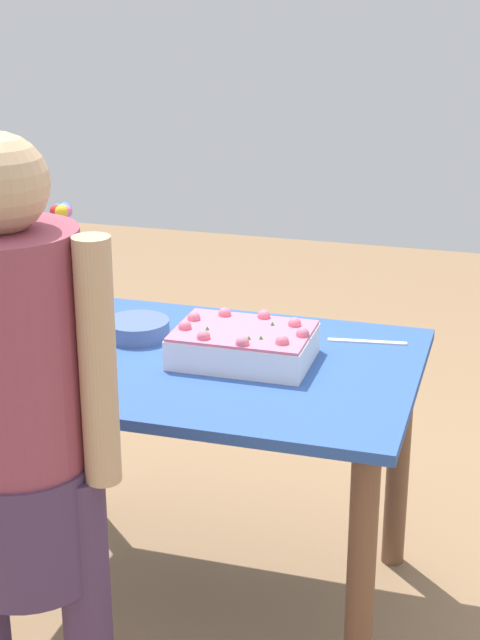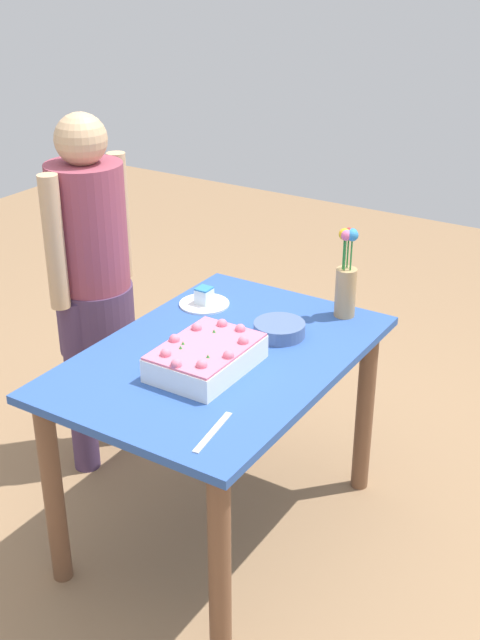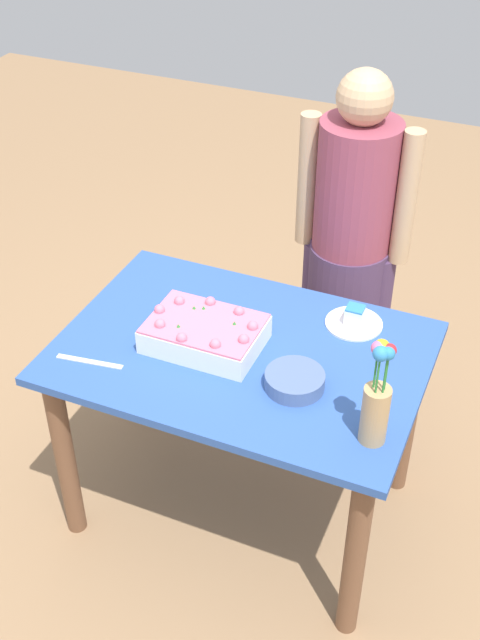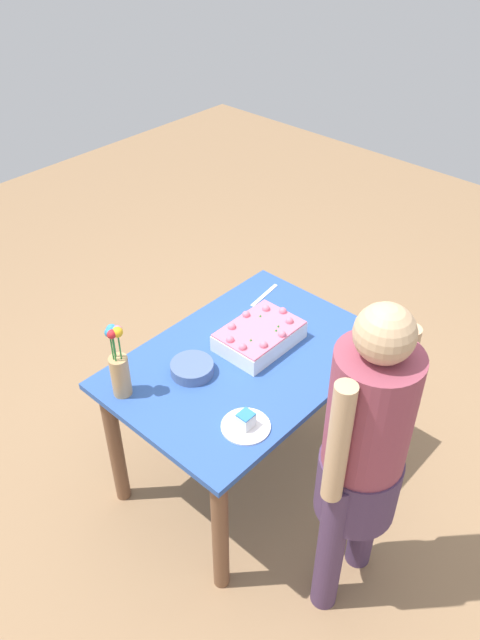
# 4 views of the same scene
# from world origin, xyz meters

# --- Properties ---
(ground_plane) EXTENTS (8.00, 8.00, 0.00)m
(ground_plane) POSITION_xyz_m (0.00, 0.00, 0.00)
(ground_plane) COLOR #95714E
(dining_table) EXTENTS (1.20, 0.83, 0.77)m
(dining_table) POSITION_xyz_m (0.00, 0.00, 0.63)
(dining_table) COLOR #2F54A0
(dining_table) RESTS_ON ground_plane
(sheet_cake) EXTENTS (0.37, 0.26, 0.11)m
(sheet_cake) POSITION_xyz_m (0.12, 0.02, 0.81)
(sheet_cake) COLOR white
(sheet_cake) RESTS_ON dining_table
(serving_plate_with_slice) EXTENTS (0.20, 0.20, 0.07)m
(serving_plate_with_slice) POSITION_xyz_m (-0.30, -0.27, 0.78)
(serving_plate_with_slice) COLOR white
(serving_plate_with_slice) RESTS_ON dining_table
(cake_knife) EXTENTS (0.23, 0.05, 0.00)m
(cake_knife) POSITION_xyz_m (0.42, 0.25, 0.77)
(cake_knife) COLOR silver
(cake_knife) RESTS_ON dining_table
(flower_vase) EXTENTS (0.08, 0.08, 0.35)m
(flower_vase) POSITION_xyz_m (-0.50, 0.23, 0.92)
(flower_vase) COLOR tan
(flower_vase) RESTS_ON dining_table
(fruit_bowl) EXTENTS (0.19, 0.19, 0.05)m
(fruit_bowl) POSITION_xyz_m (-0.22, 0.11, 0.79)
(fruit_bowl) COLOR #4F6693
(fruit_bowl) RESTS_ON dining_table
(person_standing) EXTENTS (0.45, 0.31, 1.49)m
(person_standing) POSITION_xyz_m (-0.15, -0.71, 0.85)
(person_standing) COLOR #4A3456
(person_standing) RESTS_ON ground_plane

